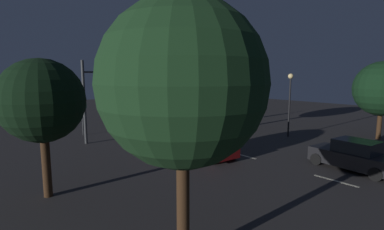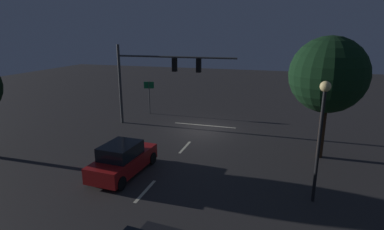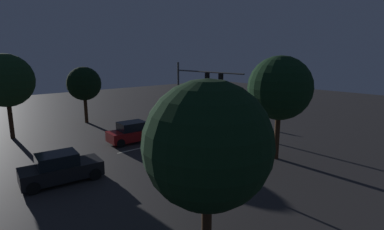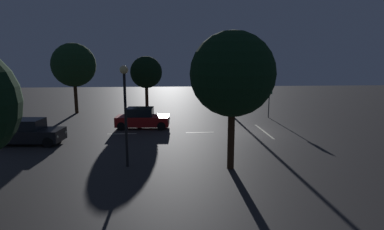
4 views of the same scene
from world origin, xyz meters
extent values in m
plane|color=#2D2B2B|center=(0.00, 0.00, 0.00)|extent=(80.00, 80.00, 0.00)
cylinder|color=#383A3D|center=(6.72, 0.12, 3.16)|extent=(0.22, 0.22, 6.32)
cylinder|color=#383A3D|center=(2.06, 0.12, 5.45)|extent=(9.32, 0.14, 0.14)
cube|color=black|center=(2.06, 0.12, 4.88)|extent=(0.32, 0.36, 1.00)
sphere|color=black|center=(2.06, -0.07, 5.20)|extent=(0.20, 0.20, 0.20)
sphere|color=black|center=(2.06, -0.07, 4.88)|extent=(0.20, 0.20, 0.20)
sphere|color=#19F24C|center=(2.06, -0.07, 4.56)|extent=(0.20, 0.20, 0.20)
cube|color=black|center=(0.20, 0.12, 4.88)|extent=(0.32, 0.36, 1.00)
sphere|color=black|center=(0.20, -0.07, 5.20)|extent=(0.20, 0.20, 0.20)
sphere|color=black|center=(0.20, -0.07, 4.88)|extent=(0.20, 0.20, 0.20)
sphere|color=#19F24C|center=(0.20, -0.07, 4.56)|extent=(0.20, 0.20, 0.20)
cube|color=beige|center=(0.00, 4.00, 0.00)|extent=(0.16, 2.20, 0.01)
cube|color=beige|center=(0.00, 10.00, 0.00)|extent=(0.16, 2.20, 0.01)
cube|color=beige|center=(0.00, 16.00, 0.00)|extent=(0.16, 2.20, 0.01)
cube|color=beige|center=(0.00, -1.08, 0.00)|extent=(5.00, 0.16, 0.01)
cube|color=maroon|center=(1.91, 8.56, 0.62)|extent=(2.05, 4.40, 0.80)
cube|color=black|center=(1.92, 8.76, 1.36)|extent=(1.72, 2.19, 0.68)
cylinder|color=black|center=(2.65, 6.92, 0.34)|extent=(0.26, 0.69, 0.68)
cylinder|color=black|center=(0.97, 7.02, 0.34)|extent=(0.26, 0.69, 0.68)
cylinder|color=black|center=(2.84, 10.11, 0.34)|extent=(0.26, 0.69, 0.68)
cylinder|color=black|center=(1.16, 10.21, 0.34)|extent=(0.26, 0.69, 0.68)
sphere|color=#F9EFC6|center=(2.43, 6.41, 0.67)|extent=(0.20, 0.20, 0.20)
sphere|color=#F9EFC6|center=(1.13, 6.49, 0.67)|extent=(0.20, 0.20, 0.20)
cube|color=black|center=(-2.48, 15.74, 0.62)|extent=(2.16, 4.44, 0.80)
cube|color=black|center=(-2.47, 15.94, 1.36)|extent=(1.78, 2.23, 0.68)
cylinder|color=black|center=(-1.79, 14.07, 0.34)|extent=(0.28, 0.70, 0.68)
cylinder|color=black|center=(-3.46, 14.22, 0.34)|extent=(0.28, 0.70, 0.68)
cylinder|color=black|center=(-1.51, 17.26, 0.34)|extent=(0.28, 0.70, 0.68)
sphere|color=#F9EFC6|center=(-2.02, 13.57, 0.67)|extent=(0.20, 0.20, 0.20)
sphere|color=#F9EFC6|center=(-3.31, 13.68, 0.67)|extent=(0.20, 0.20, 0.20)
cylinder|color=black|center=(-7.48, 8.63, 2.48)|extent=(0.14, 0.14, 4.95)
sphere|color=#F9D88C|center=(-7.48, 8.63, 5.13)|extent=(0.44, 0.44, 0.44)
cylinder|color=#383A3D|center=(5.78, -3.26, 1.49)|extent=(0.09, 0.09, 2.98)
cube|color=#0F6033|center=(5.78, -3.26, 2.63)|extent=(0.88, 0.30, 0.60)
cylinder|color=#382314|center=(9.69, 16.09, 1.67)|extent=(0.36, 0.36, 3.33)
sphere|color=#163319|center=(9.69, 16.09, 5.01)|extent=(4.48, 4.48, 4.48)
cylinder|color=#382314|center=(-8.19, 3.19, 1.66)|extent=(0.36, 0.36, 3.33)
sphere|color=black|center=(-8.19, 3.19, 4.94)|extent=(4.29, 4.29, 4.29)
cylinder|color=#382314|center=(11.50, 8.87, 1.43)|extent=(0.36, 0.36, 2.85)
sphere|color=black|center=(11.50, 8.87, 4.17)|extent=(3.51, 3.51, 3.51)
camera|label=1|loc=(14.32, 22.08, 5.22)|focal=27.07mm
camera|label=2|loc=(-5.92, 21.92, 7.24)|focal=28.96mm
camera|label=3|loc=(-19.29, 20.43, 7.07)|focal=27.69mm
camera|label=4|loc=(-23.82, 6.35, 5.72)|focal=29.54mm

